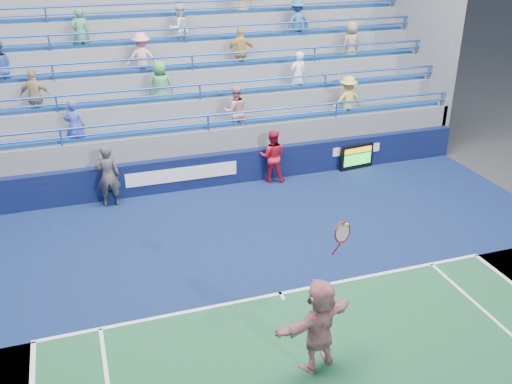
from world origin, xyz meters
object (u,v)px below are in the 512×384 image
object	(u,v)px
judge_chair	(111,194)
ball_girl	(272,156)
serve_speed_board	(356,157)
tennis_player	(319,325)
line_judge	(108,176)

from	to	relation	value
judge_chair	ball_girl	bearing A→B (deg)	-0.69
serve_speed_board	tennis_player	size ratio (longest dim) A/B	0.42
judge_chair	tennis_player	distance (m)	9.29
tennis_player	ball_girl	xyz separation A→B (m)	(2.16, 8.65, -0.08)
line_judge	tennis_player	bearing A→B (deg)	113.74
serve_speed_board	line_judge	xyz separation A→B (m)	(-8.51, -0.26, 0.53)
judge_chair	line_judge	distance (m)	0.77
tennis_player	judge_chair	bearing A→B (deg)	109.83
line_judge	ball_girl	bearing A→B (deg)	-174.84
serve_speed_board	line_judge	distance (m)	8.53
line_judge	serve_speed_board	bearing A→B (deg)	-175.07
judge_chair	ball_girl	xyz separation A→B (m)	(5.30, -0.06, 0.64)
tennis_player	line_judge	size ratio (longest dim) A/B	1.58
judge_chair	ball_girl	size ratio (longest dim) A/B	0.45
ball_girl	judge_chair	bearing A→B (deg)	20.19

